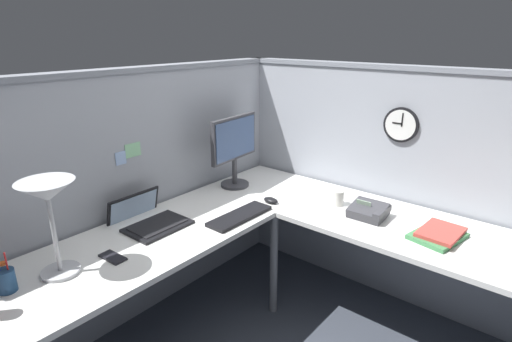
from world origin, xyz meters
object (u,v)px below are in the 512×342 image
keyboard (240,216)px  computer_mouse (271,200)px  coffee_mug (337,198)px  wall_clock (401,125)px  laptop (147,219)px  office_phone (369,212)px  book_stack (439,234)px  monitor (234,146)px  desk_lamp_dome (48,199)px  pen_cup (6,280)px  cell_phone (113,257)px

keyboard → computer_mouse: 0.29m
computer_mouse → coffee_mug: (0.24, -0.34, 0.03)m
wall_clock → keyboard: bearing=146.1°
coffee_mug → laptop: bearing=142.3°
computer_mouse → office_phone: size_ratio=0.50×
office_phone → book_stack: 0.40m
monitor → book_stack: bearing=-85.3°
computer_mouse → wall_clock: 0.94m
keyboard → office_phone: size_ratio=2.06×
monitor → laptop: bearing=-179.0°
keyboard → desk_lamp_dome: size_ratio=0.97×
desk_lamp_dome → laptop: bearing=12.4°
desk_lamp_dome → book_stack: size_ratio=1.40×
desk_lamp_dome → pen_cup: 0.38m
book_stack → laptop: bearing=123.0°
cell_phone → book_stack: bearing=-46.7°
cell_phone → desk_lamp_dome: bearing=159.4°
monitor → wall_clock: wall_clock is taller
monitor → coffee_mug: bearing=-77.5°
computer_mouse → office_phone: office_phone is taller
keyboard → wall_clock: 1.15m
desk_lamp_dome → office_phone: (1.44, -0.83, -0.33)m
pen_cup → office_phone: pen_cup is taller
coffee_mug → wall_clock: 0.60m
laptop → computer_mouse: (0.68, -0.37, -0.01)m
book_stack → wall_clock: bearing=46.6°
pen_cup → wall_clock: size_ratio=0.82×
desk_lamp_dome → computer_mouse: bearing=-11.2°
keyboard → cell_phone: keyboard is taller
laptop → book_stack: 1.61m
laptop → coffee_mug: size_ratio=4.00×
laptop → pen_cup: (-0.77, -0.09, 0.03)m
computer_mouse → keyboard: bearing=178.8°
keyboard → book_stack: (0.49, -0.98, 0.01)m
cell_phone → coffee_mug: coffee_mug is taller
desk_lamp_dome → cell_phone: desk_lamp_dome is taller
laptop → office_phone: laptop is taller
monitor → computer_mouse: bearing=-102.0°
laptop → desk_lamp_dome: 0.67m
monitor → coffee_mug: monitor is taller
laptop → office_phone: size_ratio=1.84×
pen_cup → coffee_mug: (1.70, -0.63, -0.00)m
keyboard → wall_clock: bearing=-32.7°
monitor → laptop: (-0.76, -0.01, -0.27)m
desk_lamp_dome → coffee_mug: (1.49, -0.59, -0.32)m
pen_cup → wall_clock: (2.03, -0.86, 0.44)m
computer_mouse → book_stack: size_ratio=0.33×
keyboard → cell_phone: (-0.73, 0.17, -0.01)m
cell_phone → office_phone: size_ratio=0.69×
pen_cup → cell_phone: bearing=-13.9°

